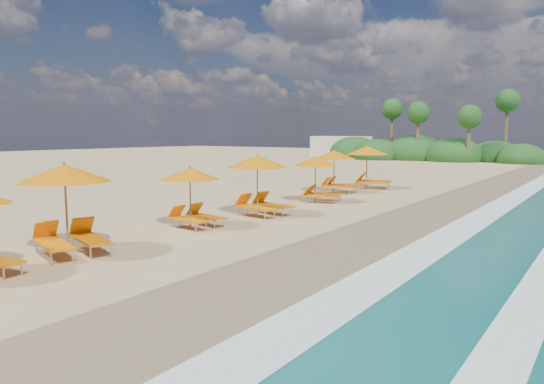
{
  "coord_description": "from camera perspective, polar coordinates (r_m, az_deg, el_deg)",
  "views": [
    {
      "loc": [
        9.69,
        -13.82,
        3.19
      ],
      "look_at": [
        0.0,
        0.0,
        1.2
      ],
      "focal_mm": 32.86,
      "sensor_mm": 36.0,
      "label": 1
    }
  ],
  "objects": [
    {
      "name": "wet_sand",
      "position": [
        15.28,
        12.43,
        -5.47
      ],
      "size": [
        4.0,
        160.0,
        0.01
      ],
      "primitive_type": "cube",
      "color": "olive",
      "rests_on": "ground"
    },
    {
      "name": "station_5",
      "position": [
        23.34,
        5.38,
        1.83
      ],
      "size": [
        2.69,
        2.6,
        2.16
      ],
      "rotation": [
        0.0,
        0.0,
        0.26
      ],
      "color": "olive",
      "rests_on": "ground"
    },
    {
      "name": "ground",
      "position": [
        17.18,
        0.0,
        -3.98
      ],
      "size": [
        160.0,
        160.0,
        0.0
      ],
      "primitive_type": "plane",
      "color": "tan",
      "rests_on": "ground"
    },
    {
      "name": "station_2",
      "position": [
        14.19,
        -22.33,
        -1.14
      ],
      "size": [
        3.1,
        3.02,
        2.45
      ],
      "rotation": [
        0.0,
        0.0,
        -0.31
      ],
      "color": "olive",
      "rests_on": "ground"
    },
    {
      "name": "beach_building",
      "position": [
        69.49,
        7.93,
        5.2
      ],
      "size": [
        7.0,
        5.0,
        2.8
      ],
      "primitive_type": "cube",
      "color": "beige",
      "rests_on": "ground"
    },
    {
      "name": "station_4",
      "position": [
        19.4,
        -1.32,
        1.28
      ],
      "size": [
        2.89,
        2.77,
        2.4
      ],
      "rotation": [
        0.0,
        0.0,
        -0.19
      ],
      "color": "olive",
      "rests_on": "ground"
    },
    {
      "name": "station_3",
      "position": [
        17.19,
        -9.01,
        -0.12
      ],
      "size": [
        2.42,
        2.28,
        2.08
      ],
      "rotation": [
        0.0,
        0.0,
        -0.12
      ],
      "color": "olive",
      "rests_on": "ground"
    },
    {
      "name": "station_7",
      "position": [
        29.51,
        11.19,
        3.15
      ],
      "size": [
        3.15,
        3.06,
        2.53
      ],
      "rotation": [
        0.0,
        0.0,
        0.27
      ],
      "color": "olive",
      "rests_on": "ground"
    },
    {
      "name": "station_6",
      "position": [
        27.18,
        7.46,
        2.71
      ],
      "size": [
        2.71,
        2.56,
        2.34
      ],
      "rotation": [
        0.0,
        0.0,
        0.12
      ],
      "color": "olive",
      "rests_on": "ground"
    },
    {
      "name": "treeline",
      "position": [
        62.53,
        16.78,
        4.44
      ],
      "size": [
        25.8,
        8.8,
        9.74
      ],
      "color": "#163D14",
      "rests_on": "ground"
    },
    {
      "name": "surf_foam",
      "position": [
        14.49,
        22.4,
        -6.41
      ],
      "size": [
        4.0,
        160.0,
        0.01
      ],
      "color": "white",
      "rests_on": "ground"
    }
  ]
}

